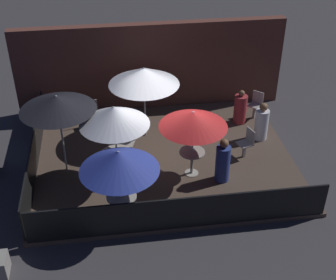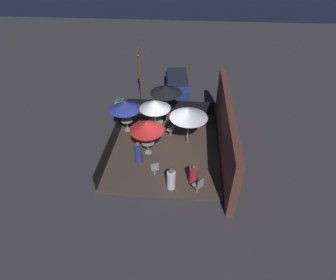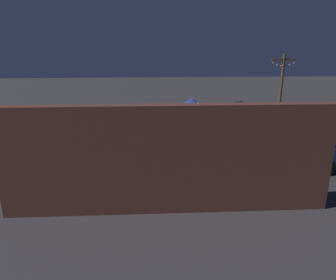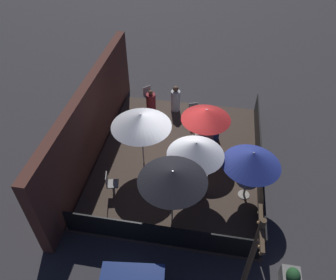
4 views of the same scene
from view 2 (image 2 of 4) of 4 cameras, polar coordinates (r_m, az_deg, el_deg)
ground_plane at (r=15.80m, az=-0.55°, el=-1.65°), size 60.00×60.00×0.00m
patio_deck at (r=15.77m, az=-0.55°, el=-1.48°), size 7.71×6.29×0.12m
building_wall at (r=14.95m, az=12.41°, el=2.30°), size 9.31×0.36×3.15m
fence_front at (r=15.98m, az=-11.70°, el=0.66°), size 7.51×0.05×0.95m
fence_side_left at (r=18.57m, az=0.59°, el=7.28°), size 0.05×6.09×0.95m
patio_umbrella_0 at (r=14.19m, az=-4.65°, el=2.89°), size 1.90×1.90×2.06m
patio_umbrella_1 at (r=16.23m, az=-9.34°, el=7.43°), size 1.94×1.94×2.11m
patio_umbrella_2 at (r=15.83m, az=-2.87°, el=7.79°), size 1.91×1.91×2.28m
patio_umbrella_3 at (r=16.96m, az=-0.44°, el=10.88°), size 2.09×2.09×2.44m
patio_umbrella_4 at (r=14.78m, az=4.57°, el=5.87°), size 2.18×2.18×2.40m
dining_table_0 at (r=14.94m, az=-4.41°, el=-0.99°), size 0.73×0.73×0.77m
dining_table_1 at (r=16.88m, az=-8.91°, el=3.82°), size 0.76×0.76×0.77m
dining_table_2 at (r=16.57m, az=-2.72°, el=3.64°), size 0.96×0.96×0.78m
patio_chair_0 at (r=13.59m, az=-2.96°, el=-6.14°), size 0.51×0.51×0.94m
patio_chair_1 at (r=16.25m, az=0.77°, el=2.37°), size 0.51×0.51×0.91m
patio_chair_2 at (r=17.08m, az=7.09°, el=4.11°), size 0.48×0.48×0.94m
patio_chair_3 at (r=12.84m, az=6.64°, el=-9.74°), size 0.57×0.57×0.94m
patron_0 at (r=12.95m, az=0.69°, el=-8.53°), size 0.59×0.59×1.28m
patron_1 at (r=14.39m, az=-6.47°, el=-2.85°), size 0.58×0.58×1.36m
patron_2 at (r=13.25m, az=5.51°, el=-7.67°), size 0.61×0.61×1.21m
planter_box at (r=19.87m, az=-10.57°, el=8.02°), size 0.74×0.52×0.81m
light_post at (r=19.43m, az=-6.13°, el=14.29°), size 1.10×0.12×4.18m
parked_car_0 at (r=21.36m, az=1.94°, el=12.39°), size 4.44×2.21×1.62m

